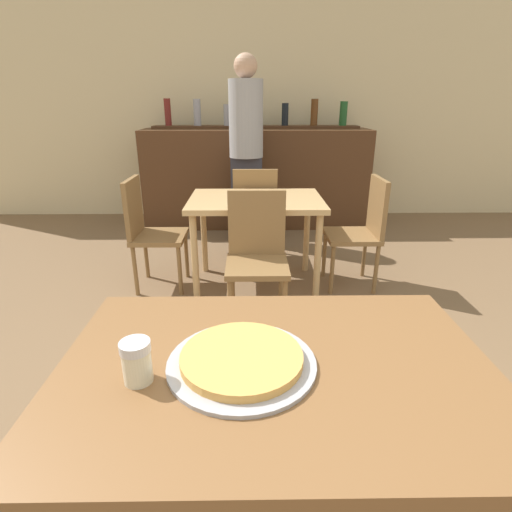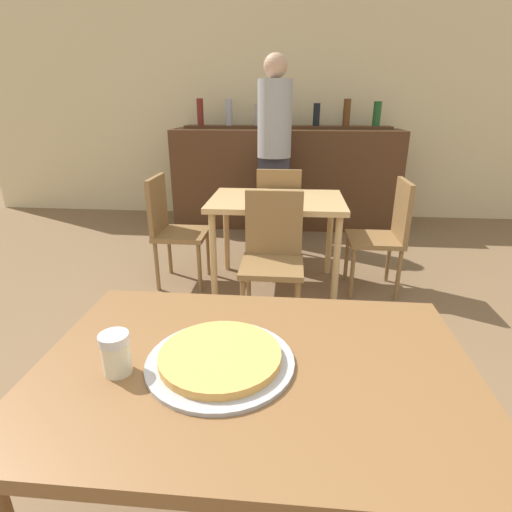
% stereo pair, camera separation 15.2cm
% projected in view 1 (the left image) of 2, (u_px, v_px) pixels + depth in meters
% --- Properties ---
extents(wall_back, '(8.00, 0.05, 2.80)m').
position_uv_depth(wall_back, '(255.00, 103.00, 4.91)').
color(wall_back, beige).
rests_on(wall_back, ground_plane).
extents(dining_table_near, '(1.18, 0.80, 0.74)m').
position_uv_depth(dining_table_near, '(275.00, 386.00, 1.12)').
color(dining_table_near, brown).
rests_on(dining_table_near, ground_plane).
extents(dining_table_far, '(1.01, 0.72, 0.72)m').
position_uv_depth(dining_table_far, '(256.00, 210.00, 3.06)').
color(dining_table_far, tan).
rests_on(dining_table_far, ground_plane).
extents(bar_counter, '(2.60, 0.56, 1.12)m').
position_uv_depth(bar_counter, '(256.00, 178.00, 4.74)').
color(bar_counter, '#4C2D19').
rests_on(bar_counter, ground_plane).
extents(bar_back_shelf, '(2.39, 0.24, 0.33)m').
position_uv_depth(bar_back_shelf, '(257.00, 121.00, 4.64)').
color(bar_back_shelf, '#4C2D19').
rests_on(bar_back_shelf, bar_counter).
extents(chair_far_side_front, '(0.40, 0.40, 0.88)m').
position_uv_depth(chair_far_side_front, '(257.00, 250.00, 2.61)').
color(chair_far_side_front, olive).
rests_on(chair_far_side_front, ground_plane).
extents(chair_far_side_back, '(0.40, 0.40, 0.88)m').
position_uv_depth(chair_far_side_back, '(255.00, 210.00, 3.60)').
color(chair_far_side_back, olive).
rests_on(chair_far_side_back, ground_plane).
extents(chair_far_side_left, '(0.40, 0.40, 0.88)m').
position_uv_depth(chair_far_side_left, '(148.00, 227.00, 3.10)').
color(chair_far_side_left, olive).
rests_on(chair_far_side_left, ground_plane).
extents(chair_far_side_right, '(0.40, 0.40, 0.88)m').
position_uv_depth(chair_far_side_right, '(362.00, 226.00, 3.12)').
color(chair_far_side_right, olive).
rests_on(chair_far_side_right, ground_plane).
extents(pizza_tray, '(0.40, 0.40, 0.04)m').
position_uv_depth(pizza_tray, '(242.00, 360.00, 1.07)').
color(pizza_tray, '#A3A3A8').
rests_on(pizza_tray, dining_table_near).
extents(cheese_shaker, '(0.08, 0.08, 0.11)m').
position_uv_depth(cheese_shaker, '(137.00, 361.00, 1.00)').
color(cheese_shaker, beige).
rests_on(cheese_shaker, dining_table_near).
extents(person_standing, '(0.34, 0.34, 1.84)m').
position_uv_depth(person_standing, '(246.00, 144.00, 4.04)').
color(person_standing, '#2D2D38').
rests_on(person_standing, ground_plane).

